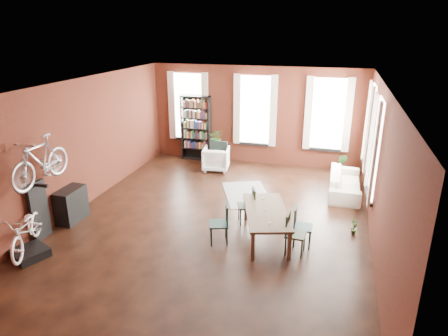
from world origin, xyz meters
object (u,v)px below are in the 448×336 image
(dining_table, at_px, (266,224))
(dining_chair_d, at_px, (303,227))
(plant_stand, at_px, (217,155))
(bike_trainer, at_px, (30,253))
(bookshelf, at_px, (196,128))
(console_table, at_px, (71,205))
(white_armchair, at_px, (216,158))
(dining_chair_a, at_px, (219,224))
(dining_chair_b, at_px, (246,206))
(dining_chair_c, at_px, (296,234))
(cream_sofa, at_px, (345,179))
(bicycle_floor, at_px, (23,213))

(dining_table, relative_size, dining_chair_d, 2.22)
(dining_table, xyz_separation_m, plant_stand, (-2.44, 4.38, -0.00))
(bike_trainer, bearing_deg, dining_chair_d, 20.82)
(bookshelf, bearing_deg, plant_stand, -24.21)
(dining_chair_d, xyz_separation_m, console_table, (-5.37, -0.33, -0.03))
(white_armchair, relative_size, plant_stand, 1.28)
(bookshelf, distance_m, bike_trainer, 7.00)
(dining_chair_a, relative_size, dining_chair_d, 1.02)
(dining_chair_b, bearing_deg, bike_trainer, -76.27)
(dining_chair_c, bearing_deg, white_armchair, 38.98)
(dining_table, bearing_deg, plant_stand, 101.77)
(cream_sofa, bearing_deg, plant_stand, 72.17)
(bookshelf, bearing_deg, bike_trainer, -99.19)
(dining_chair_a, bearing_deg, cream_sofa, 124.31)
(dining_chair_b, distance_m, bookshelf, 5.03)
(cream_sofa, height_order, console_table, cream_sofa)
(dining_chair_a, relative_size, bike_trainer, 1.44)
(dining_table, distance_m, plant_stand, 5.02)
(dining_chair_c, relative_size, bicycle_floor, 0.54)
(dining_table, relative_size, bike_trainer, 3.11)
(dining_chair_c, height_order, bike_trainer, dining_chair_c)
(bookshelf, relative_size, bike_trainer, 3.62)
(bookshelf, xyz_separation_m, plant_stand, (0.84, -0.38, -0.78))
(dining_table, bearing_deg, bookshelf, 107.25)
(bike_trainer, xyz_separation_m, console_table, (-0.17, 1.64, 0.31))
(dining_table, distance_m, cream_sofa, 3.49)
(dining_chair_a, bearing_deg, bicycle_floor, -85.07)
(dining_chair_c, relative_size, bookshelf, 0.39)
(dining_chair_a, height_order, dining_chair_b, dining_chair_a)
(console_table, bearing_deg, cream_sofa, 29.33)
(console_table, xyz_separation_m, plant_stand, (2.12, 4.82, -0.08))
(bike_trainer, bearing_deg, dining_table, 25.31)
(console_table, bearing_deg, bike_trainer, -83.99)
(cream_sofa, bearing_deg, bike_trainer, 130.33)
(console_table, bearing_deg, dining_chair_c, -0.31)
(dining_chair_a, distance_m, dining_chair_d, 1.76)
(white_armchair, bearing_deg, console_table, 53.82)
(bookshelf, distance_m, console_table, 5.40)
(dining_chair_b, bearing_deg, cream_sofa, 116.82)
(dining_chair_a, bearing_deg, bookshelf, -175.18)
(dining_chair_a, relative_size, bicycle_floor, 0.55)
(white_armchair, relative_size, bicycle_floor, 0.52)
(dining_table, relative_size, white_armchair, 2.32)
(dining_table, height_order, dining_chair_c, dining_chair_c)
(bookshelf, height_order, bicycle_floor, bookshelf)
(dining_table, height_order, cream_sofa, cream_sofa)
(bike_trainer, height_order, plant_stand, plant_stand)
(dining_chair_d, distance_m, cream_sofa, 3.28)
(bike_trainer, xyz_separation_m, bicycle_floor, (-0.01, 0.03, 0.88))
(dining_chair_a, bearing_deg, plant_stand, 177.89)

